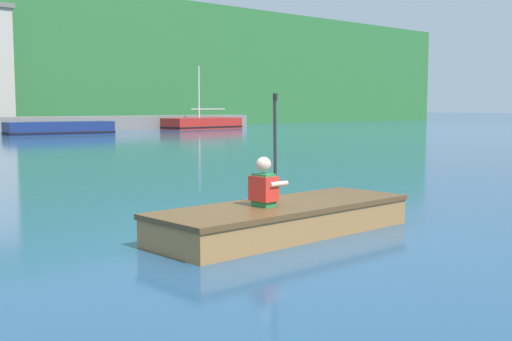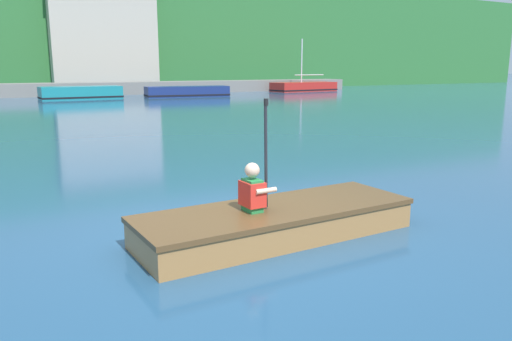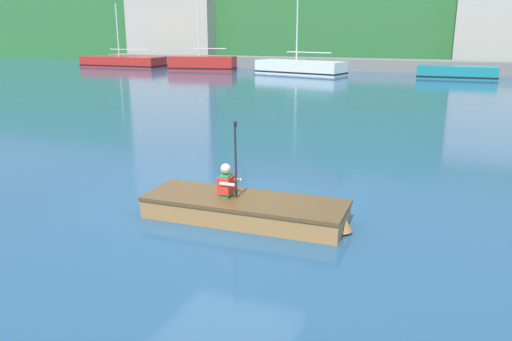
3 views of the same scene
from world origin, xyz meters
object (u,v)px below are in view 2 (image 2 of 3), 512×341
(moored_boat_dock_center_near, at_px, (304,87))
(moored_boat_dock_east_end, at_px, (81,93))
(moored_boat_dock_west_end, at_px, (187,92))
(rowboat_foreground, at_px, (280,219))
(person_paddler, at_px, (253,189))

(moored_boat_dock_center_near, height_order, moored_boat_dock_east_end, moored_boat_dock_center_near)
(moored_boat_dock_west_end, xyz_separation_m, moored_boat_dock_center_near, (11.51, 2.64, 0.03))
(rowboat_foreground, distance_m, person_paddler, 0.55)
(moored_boat_dock_east_end, xyz_separation_m, rowboat_foreground, (-2.82, -28.52, -0.16))
(person_paddler, bearing_deg, moored_boat_dock_west_end, 70.06)
(moored_boat_dock_west_end, height_order, person_paddler, person_paddler)
(rowboat_foreground, bearing_deg, moored_boat_dock_east_end, 84.35)
(moored_boat_dock_center_near, xyz_separation_m, moored_boat_dock_east_end, (-18.41, -1.90, 0.01))
(moored_boat_dock_west_end, distance_m, person_paddler, 29.57)
(moored_boat_dock_west_end, height_order, rowboat_foreground, moored_boat_dock_west_end)
(moored_boat_dock_east_end, bearing_deg, moored_boat_dock_west_end, -6.09)
(moored_boat_dock_west_end, bearing_deg, rowboat_foreground, -109.28)
(moored_boat_dock_west_end, relative_size, person_paddler, 4.58)
(moored_boat_dock_east_end, bearing_deg, moored_boat_dock_center_near, 5.90)
(rowboat_foreground, bearing_deg, moored_boat_dock_west_end, 70.72)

